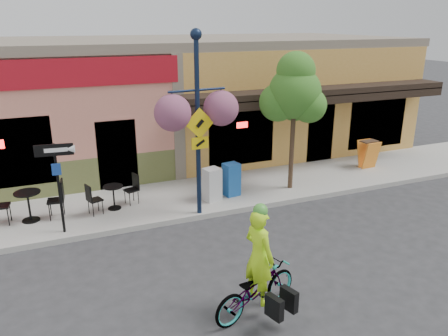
# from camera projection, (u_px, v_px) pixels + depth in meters

# --- Properties ---
(ground) EXTENTS (90.00, 90.00, 0.00)m
(ground) POSITION_uv_depth(u_px,v_px,m) (253.00, 219.00, 11.90)
(ground) COLOR #2D2D30
(ground) RESTS_ON ground
(sidewalk) EXTENTS (24.00, 3.00, 0.15)m
(sidewalk) POSITION_uv_depth(u_px,v_px,m) (225.00, 191.00, 13.63)
(sidewalk) COLOR #9E9B93
(sidewalk) RESTS_ON ground
(curb) EXTENTS (24.00, 0.12, 0.15)m
(curb) POSITION_uv_depth(u_px,v_px,m) (244.00, 209.00, 12.36)
(curb) COLOR #A8A59E
(curb) RESTS_ON ground
(building) EXTENTS (18.20, 8.20, 4.50)m
(building) POSITION_uv_depth(u_px,v_px,m) (173.00, 95.00, 17.75)
(building) COLOR tan
(building) RESTS_ON ground
(bicycle) EXTENTS (2.00, 1.18, 0.99)m
(bicycle) POSITION_uv_depth(u_px,v_px,m) (256.00, 289.00, 7.96)
(bicycle) COLOR maroon
(bicycle) RESTS_ON ground
(cyclist_rider) EXTENTS (0.61, 0.76, 1.82)m
(cyclist_rider) POSITION_uv_depth(u_px,v_px,m) (259.00, 269.00, 7.84)
(cyclist_rider) COLOR #BCFE1A
(cyclist_rider) RESTS_ON ground
(lamp_post) EXTENTS (1.59, 0.74, 4.83)m
(lamp_post) POSITION_uv_depth(u_px,v_px,m) (198.00, 126.00, 11.18)
(lamp_post) COLOR #101D35
(lamp_post) RESTS_ON sidewalk
(one_way_sign) EXTENTS (0.89, 0.29, 2.28)m
(one_way_sign) POSITION_uv_depth(u_px,v_px,m) (59.00, 189.00, 10.50)
(one_way_sign) COLOR black
(one_way_sign) RESTS_ON sidewalk
(cafe_set_left) EXTENTS (1.85, 1.07, 1.06)m
(cafe_set_left) POSITION_uv_depth(u_px,v_px,m) (28.00, 202.00, 11.30)
(cafe_set_left) COLOR black
(cafe_set_left) RESTS_ON sidewalk
(cafe_set_right) EXTENTS (1.62, 1.16, 0.88)m
(cafe_set_right) POSITION_uv_depth(u_px,v_px,m) (114.00, 194.00, 12.07)
(cafe_set_right) COLOR black
(cafe_set_right) RESTS_ON sidewalk
(newspaper_box_blue) EXTENTS (0.51, 0.47, 0.99)m
(newspaper_box_blue) POSITION_uv_depth(u_px,v_px,m) (231.00, 179.00, 13.01)
(newspaper_box_blue) COLOR #1A53A0
(newspaper_box_blue) RESTS_ON sidewalk
(newspaper_box_grey) EXTENTS (0.53, 0.50, 0.97)m
(newspaper_box_grey) POSITION_uv_depth(u_px,v_px,m) (212.00, 184.00, 12.65)
(newspaper_box_grey) COLOR silver
(newspaper_box_grey) RESTS_ON sidewalk
(street_tree) EXTENTS (2.07, 2.07, 4.23)m
(street_tree) POSITION_uv_depth(u_px,v_px,m) (293.00, 122.00, 13.08)
(street_tree) COLOR #3D7A26
(street_tree) RESTS_ON sidewalk
(sandwich_board) EXTENTS (0.61, 0.46, 0.99)m
(sandwich_board) POSITION_uv_depth(u_px,v_px,m) (372.00, 155.00, 15.32)
(sandwich_board) COLOR orange
(sandwich_board) RESTS_ON sidewalk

